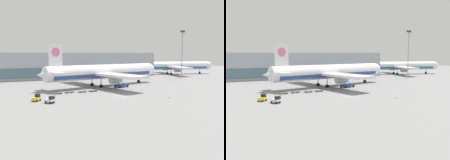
{
  "view_description": "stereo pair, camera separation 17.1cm",
  "coord_description": "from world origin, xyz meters",
  "views": [
    {
      "loc": [
        -36.88,
        -68.83,
        13.18
      ],
      "look_at": [
        1.39,
        11.41,
        4.0
      ],
      "focal_mm": 40.0,
      "sensor_mm": 36.0,
      "label": 1
    },
    {
      "loc": [
        -36.72,
        -68.9,
        13.18
      ],
      "look_at": [
        1.39,
        11.41,
        4.0
      ],
      "focal_mm": 40.0,
      "sensor_mm": 36.0,
      "label": 2
    }
  ],
  "objects": [
    {
      "name": "baggage_tug_foreground",
      "position": [
        -26.21,
        2.89,
        0.88
      ],
      "size": [
        2.72,
        2.74,
        2.0
      ],
      "rotation": [
        0.0,
        0.0,
        0.8
      ],
      "color": "yellow",
      "rests_on": "ground_plane"
    },
    {
      "name": "baggage_dolly_trail",
      "position": [
        -5.25,
        12.98,
        0.39
      ],
      "size": [
        3.75,
        1.74,
        0.48
      ],
      "rotation": [
        0.0,
        0.0,
        0.09
      ],
      "color": "#56565B",
      "rests_on": "ground_plane"
    },
    {
      "name": "baggage_dolly_third",
      "position": [
        -9.25,
        13.06,
        0.39
      ],
      "size": [
        3.75,
        1.74,
        0.48
      ],
      "rotation": [
        0.0,
        0.0,
        0.09
      ],
      "color": "#56565B",
      "rests_on": "ground_plane"
    },
    {
      "name": "light_mast",
      "position": [
        56.58,
        38.16,
        14.89
      ],
      "size": [
        2.8,
        0.5,
        26.03
      ],
      "color": "#9EA0A5",
      "rests_on": "ground_plane"
    },
    {
      "name": "ground_plane",
      "position": [
        0.0,
        0.0,
        0.0
      ],
      "size": [
        400.0,
        400.0,
        0.0
      ],
      "primitive_type": "plane",
      "color": "gray"
    },
    {
      "name": "terminal_building",
      "position": [
        8.57,
        69.06,
        6.99
      ],
      "size": [
        90.0,
        18.2,
        14.0
      ],
      "color": "#9EA8B2",
      "rests_on": "ground_plane"
    },
    {
      "name": "ground_crew_near",
      "position": [
        -20.76,
        4.53,
        1.03
      ],
      "size": [
        0.24,
        0.57,
        1.75
      ],
      "rotation": [
        0.0,
        0.0,
        1.5
      ],
      "color": "black",
      "rests_on": "ground_plane"
    },
    {
      "name": "baggage_dolly_lead",
      "position": [
        -17.85,
        13.11,
        0.39
      ],
      "size": [
        3.75,
        1.74,
        0.48
      ],
      "rotation": [
        0.0,
        0.0,
        0.09
      ],
      "color": "#56565B",
      "rests_on": "ground_plane"
    },
    {
      "name": "traffic_cone_near",
      "position": [
        10.83,
        -9.17,
        0.28
      ],
      "size": [
        0.4,
        0.4,
        0.57
      ],
      "color": "black",
      "rests_on": "ground_plane"
    },
    {
      "name": "airplane_distant",
      "position": [
        71.99,
        63.55,
        5.41
      ],
      "size": [
        52.83,
        44.94,
        15.76
      ],
      "rotation": [
        0.0,
        0.0,
        -0.25
      ],
      "color": "silver",
      "rests_on": "ground_plane"
    },
    {
      "name": "baggage_dolly_second",
      "position": [
        -13.7,
        13.85,
        0.39
      ],
      "size": [
        3.75,
        1.74,
        0.48
      ],
      "rotation": [
        0.0,
        0.0,
        0.09
      ],
      "color": "#56565B",
      "rests_on": "ground_plane"
    },
    {
      "name": "scissor_lift_loader",
      "position": [
        9.24,
        19.23,
        1.83
      ],
      "size": [
        5.74,
        4.35,
        4.67
      ],
      "rotation": [
        0.0,
        0.0,
        0.23
      ],
      "color": "#284C99",
      "rests_on": "ground_plane"
    },
    {
      "name": "baggage_tug_mid",
      "position": [
        -23.42,
        -1.84,
        0.88
      ],
      "size": [
        2.66,
        2.79,
        2.0
      ],
      "rotation": [
        0.0,
        0.0,
        -0.9
      ],
      "color": "silver",
      "rests_on": "ground_plane"
    },
    {
      "name": "airplane_main",
      "position": [
        3.87,
        25.17,
        5.84
      ],
      "size": [
        57.24,
        48.57,
        17.0
      ],
      "rotation": [
        0.0,
        0.0,
        0.23
      ],
      "color": "white",
      "rests_on": "ground_plane"
    }
  ]
}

